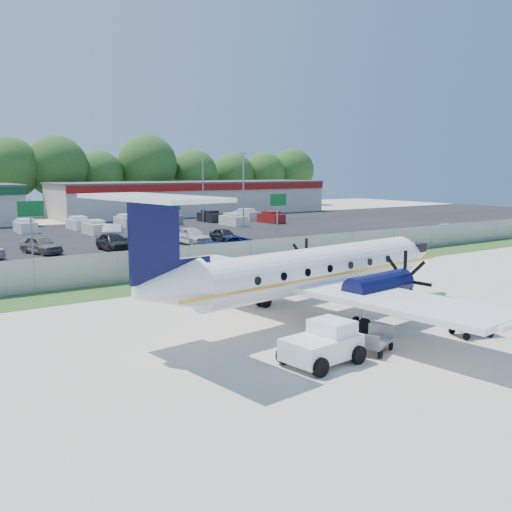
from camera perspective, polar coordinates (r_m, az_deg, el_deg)
ground at (r=27.44m, az=7.12°, el=-6.30°), size 170.00×170.00×0.00m
grass_verge at (r=37.05m, az=-5.24°, el=-2.36°), size 170.00×4.00×0.02m
access_road at (r=43.21m, az=-9.76°, el=-0.88°), size 170.00×8.00×0.02m
parking_lot at (r=62.76m, az=-17.78°, el=1.76°), size 170.00×32.00×0.02m
perimeter_fence at (r=38.62m, az=-6.70°, el=-0.44°), size 120.00×0.06×1.99m
building_east at (r=92.82m, az=-6.26°, el=5.81°), size 44.40×12.40×5.24m
sign_left at (r=43.94m, az=-21.59°, el=3.53°), size 1.80×0.26×5.00m
sign_mid at (r=47.58m, az=-8.55°, el=4.38°), size 1.80×0.26×5.00m
sign_right at (r=53.27m, az=2.20°, el=4.90°), size 1.80×0.26×5.00m
light_pole_ne at (r=69.02m, az=-1.27°, el=7.09°), size 0.90×0.35×9.09m
light_pole_se at (r=77.59m, az=-5.33°, el=7.22°), size 0.90×0.35×9.09m
tree_line at (r=95.73m, az=-23.65°, el=3.65°), size 112.00×6.00×14.00m
aircraft at (r=26.99m, az=5.40°, el=-1.41°), size 19.87×19.55×6.10m
pushback_tug at (r=21.24m, az=6.80°, el=-8.69°), size 3.03×2.34×1.54m
baggage_cart_near at (r=22.84m, az=11.70°, el=-8.37°), size 2.03×1.67×0.92m
baggage_cart_far at (r=26.20m, az=20.73°, el=-6.57°), size 1.94×1.46×0.91m
cone_port_wing at (r=23.10m, az=12.22°, el=-8.67°), size 0.37×0.37×0.52m
cone_starboard_wing at (r=37.01m, az=-9.32°, el=-2.12°), size 0.33×0.33×0.46m
road_car_mid at (r=48.40m, az=-2.95°, el=0.23°), size 5.53×2.78×1.50m
road_car_east at (r=63.25m, az=18.59°, el=1.76°), size 5.10×3.37×1.61m
parked_car_b at (r=51.60m, az=-20.66°, el=0.20°), size 3.05×4.76×1.51m
parked_car_c at (r=51.65m, az=-14.05°, el=0.51°), size 1.96×4.74×1.60m
parked_car_d at (r=54.73m, az=-6.42°, el=1.15°), size 2.21×4.98×1.67m
parked_car_e at (r=56.59m, az=-3.20°, el=1.44°), size 1.59×3.88×1.32m
parked_car_g at (r=59.03m, az=-14.03°, el=1.49°), size 3.80×5.46×1.71m
far_parking_rows at (r=67.55m, az=-19.00°, el=2.14°), size 56.00×10.00×1.60m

